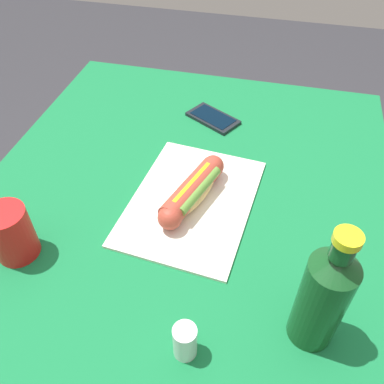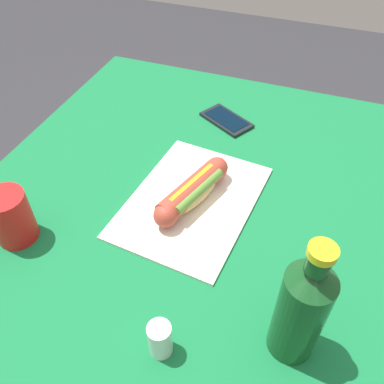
{
  "view_description": "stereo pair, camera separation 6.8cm",
  "coord_description": "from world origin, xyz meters",
  "px_view_note": "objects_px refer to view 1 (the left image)",
  "views": [
    {
      "loc": [
        0.54,
        0.16,
        1.38
      ],
      "look_at": [
        -0.02,
        0.02,
        0.8
      ],
      "focal_mm": 38.11,
      "sensor_mm": 36.0,
      "label": 1
    },
    {
      "loc": [
        0.52,
        0.22,
        1.38
      ],
      "look_at": [
        -0.02,
        0.02,
        0.8
      ],
      "focal_mm": 38.11,
      "sensor_mm": 36.0,
      "label": 2
    }
  ],
  "objects_px": {
    "soda_bottle": "(323,296)",
    "salt_shaker": "(185,341)",
    "cell_phone": "(213,118)",
    "drinking_cup": "(11,233)",
    "hot_dog": "(192,191)"
  },
  "relations": [
    {
      "from": "cell_phone",
      "to": "salt_shaker",
      "type": "relative_size",
      "value": 2.27
    },
    {
      "from": "drinking_cup",
      "to": "cell_phone",
      "type": "bearing_deg",
      "value": 152.3
    },
    {
      "from": "soda_bottle",
      "to": "hot_dog",
      "type": "bearing_deg",
      "value": -133.35
    },
    {
      "from": "soda_bottle",
      "to": "salt_shaker",
      "type": "distance_m",
      "value": 0.21
    },
    {
      "from": "soda_bottle",
      "to": "drinking_cup",
      "type": "distance_m",
      "value": 0.53
    },
    {
      "from": "soda_bottle",
      "to": "salt_shaker",
      "type": "xyz_separation_m",
      "value": [
        0.08,
        -0.18,
        -0.07
      ]
    },
    {
      "from": "cell_phone",
      "to": "soda_bottle",
      "type": "height_order",
      "value": "soda_bottle"
    },
    {
      "from": "hot_dog",
      "to": "soda_bottle",
      "type": "relative_size",
      "value": 0.89
    },
    {
      "from": "soda_bottle",
      "to": "drinking_cup",
      "type": "bearing_deg",
      "value": -93.63
    },
    {
      "from": "cell_phone",
      "to": "salt_shaker",
      "type": "xyz_separation_m",
      "value": [
        0.61,
        0.08,
        0.03
      ]
    },
    {
      "from": "cell_phone",
      "to": "drinking_cup",
      "type": "relative_size",
      "value": 1.42
    },
    {
      "from": "hot_dog",
      "to": "cell_phone",
      "type": "xyz_separation_m",
      "value": [
        -0.3,
        -0.02,
        -0.03
      ]
    },
    {
      "from": "hot_dog",
      "to": "salt_shaker",
      "type": "xyz_separation_m",
      "value": [
        0.31,
        0.06,
        -0.0
      ]
    },
    {
      "from": "cell_phone",
      "to": "drinking_cup",
      "type": "distance_m",
      "value": 0.56
    },
    {
      "from": "cell_phone",
      "to": "drinking_cup",
      "type": "bearing_deg",
      "value": -27.7
    }
  ]
}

